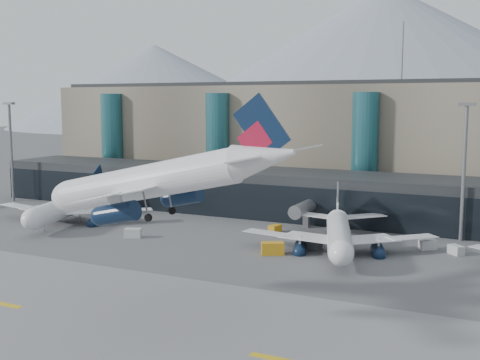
% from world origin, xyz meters
% --- Properties ---
extents(ground, '(900.00, 900.00, 0.00)m').
position_xyz_m(ground, '(0.00, 0.00, 0.00)').
color(ground, '#515154').
rests_on(ground, ground).
extents(runway_strip, '(400.00, 40.00, 0.04)m').
position_xyz_m(runway_strip, '(0.00, -15.00, 0.02)').
color(runway_strip, slate).
rests_on(runway_strip, ground).
extents(runway_markings, '(128.00, 1.00, 0.02)m').
position_xyz_m(runway_markings, '(-0.00, -15.00, 0.05)').
color(runway_markings, gold).
rests_on(runway_markings, ground).
extents(concourse, '(170.00, 27.00, 10.00)m').
position_xyz_m(concourse, '(-0.02, 57.73, 4.97)').
color(concourse, black).
rests_on(concourse, ground).
extents(terminal_main, '(130.00, 30.00, 31.00)m').
position_xyz_m(terminal_main, '(-25.00, 90.00, 15.44)').
color(terminal_main, gray).
rests_on(terminal_main, ground).
extents(teal_towers, '(116.40, 19.40, 46.00)m').
position_xyz_m(teal_towers, '(-14.99, 74.01, 14.01)').
color(teal_towers, '#256068').
rests_on(teal_towers, ground).
extents(lightmast_left, '(3.00, 1.20, 25.60)m').
position_xyz_m(lightmast_left, '(-80.00, 45.00, 14.42)').
color(lightmast_left, slate).
rests_on(lightmast_left, ground).
extents(lightmast_mid, '(3.00, 1.20, 25.60)m').
position_xyz_m(lightmast_mid, '(30.00, 48.00, 14.42)').
color(lightmast_mid, slate).
rests_on(lightmast_mid, ground).
extents(hero_jet, '(35.17, 36.23, 11.67)m').
position_xyz_m(hero_jet, '(2.99, -9.40, 17.84)').
color(hero_jet, white).
rests_on(hero_jet, ground).
extents(jet_parked_left, '(36.71, 37.98, 12.20)m').
position_xyz_m(jet_parked_left, '(-48.60, 32.49, 4.61)').
color(jet_parked_left, white).
rests_on(jet_parked_left, ground).
extents(jet_parked_mid, '(33.94, 35.76, 11.48)m').
position_xyz_m(jet_parked_mid, '(11.15, 32.38, 4.34)').
color(jet_parked_mid, white).
rests_on(jet_parked_mid, ground).
extents(veh_a, '(3.57, 2.84, 1.76)m').
position_xyz_m(veh_a, '(-26.60, 23.57, 0.88)').
color(veh_a, '#BBBBBB').
rests_on(veh_a, ground).
extents(veh_b, '(2.20, 2.94, 1.52)m').
position_xyz_m(veh_b, '(-3.92, 39.53, 0.76)').
color(veh_b, '#C58A17').
rests_on(veh_b, ground).
extents(veh_c, '(4.29, 2.87, 2.19)m').
position_xyz_m(veh_c, '(6.77, 30.00, 1.09)').
color(veh_c, '#4F4F54').
rests_on(veh_c, ground).
extents(veh_d, '(3.31, 3.10, 1.70)m').
position_xyz_m(veh_d, '(25.50, 38.64, 0.85)').
color(veh_d, '#BBBBBB').
rests_on(veh_d, ground).
extents(veh_g, '(3.01, 3.02, 1.57)m').
position_xyz_m(veh_g, '(30.37, 37.05, 0.79)').
color(veh_g, '#BBBBBB').
rests_on(veh_g, ground).
extents(veh_h, '(4.29, 3.54, 2.10)m').
position_xyz_m(veh_h, '(2.34, 23.47, 1.05)').
color(veh_h, '#C58A17').
rests_on(veh_h, ground).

